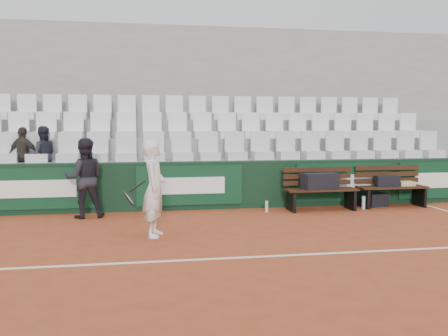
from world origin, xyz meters
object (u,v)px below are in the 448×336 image
(ball_kid, at_px, (84,178))
(bench_right, at_px, (392,197))
(sports_bag_right, at_px, (387,181))
(bench_left, at_px, (321,199))
(sports_bag_left, at_px, (320,181))
(spectator_b, at_px, (23,134))
(water_bottle_near, at_px, (267,206))
(spectator_c, at_px, (42,133))
(sports_bag_ground, at_px, (376,200))
(tennis_player, at_px, (154,188))
(water_bottle_far, at_px, (363,203))

(ball_kid, bearing_deg, bench_right, 174.20)
(sports_bag_right, bearing_deg, bench_left, -175.15)
(bench_right, relative_size, ball_kid, 0.98)
(sports_bag_left, relative_size, spectator_b, 0.64)
(sports_bag_right, distance_m, ball_kid, 6.31)
(bench_left, relative_size, water_bottle_near, 6.55)
(water_bottle_near, bearing_deg, spectator_c, 165.74)
(bench_right, height_order, ball_kid, ball_kid)
(sports_bag_ground, distance_m, spectator_c, 7.28)
(sports_bag_ground, distance_m, tennis_player, 5.36)
(tennis_player, height_order, spectator_b, spectator_b)
(ball_kid, bearing_deg, water_bottle_near, 172.77)
(spectator_c, bearing_deg, bench_left, 156.48)
(bench_left, relative_size, spectator_b, 1.27)
(sports_bag_left, xyz_separation_m, ball_kid, (-4.73, 0.02, 0.15))
(sports_bag_right, distance_m, sports_bag_ground, 0.48)
(bench_right, distance_m, ball_kid, 6.45)
(sports_bag_right, bearing_deg, sports_bag_ground, 143.94)
(water_bottle_near, relative_size, ball_kid, 0.15)
(water_bottle_near, xyz_separation_m, tennis_player, (-2.34, -1.83, 0.66))
(bench_left, height_order, sports_bag_right, sports_bag_right)
(sports_bag_right, xyz_separation_m, ball_kid, (-6.31, -0.13, 0.20))
(spectator_c, bearing_deg, bench_right, 160.02)
(sports_bag_left, relative_size, sports_bag_ground, 1.66)
(bench_left, distance_m, spectator_c, 5.98)
(water_bottle_near, bearing_deg, water_bottle_far, -0.35)
(sports_bag_right, distance_m, water_bottle_near, 2.76)
(bench_right, bearing_deg, tennis_player, -159.07)
(ball_kid, relative_size, spectator_c, 1.27)
(bench_right, height_order, spectator_c, spectator_c)
(sports_bag_left, xyz_separation_m, sports_bag_right, (1.58, 0.14, -0.05))
(water_bottle_near, bearing_deg, sports_bag_left, 0.08)
(bench_left, height_order, ball_kid, ball_kid)
(bench_right, height_order, tennis_player, tennis_player)
(bench_right, relative_size, sports_bag_left, 1.98)
(sports_bag_right, height_order, ball_kid, ball_kid)
(sports_bag_left, xyz_separation_m, sports_bag_ground, (1.41, 0.27, -0.47))
(bench_left, distance_m, bench_right, 1.68)
(bench_left, xyz_separation_m, water_bottle_far, (0.94, -0.02, -0.09))
(sports_bag_left, relative_size, ball_kid, 0.50)
(tennis_player, bearing_deg, water_bottle_near, 38.13)
(bench_right, bearing_deg, water_bottle_near, -177.05)
(sports_bag_left, bearing_deg, sports_bag_ground, 10.78)
(water_bottle_far, relative_size, spectator_b, 0.23)
(bench_left, xyz_separation_m, water_bottle_near, (-1.17, -0.01, -0.11))
(sports_bag_left, height_order, sports_bag_ground, sports_bag_left)
(sports_bag_right, relative_size, water_bottle_far, 1.81)
(sports_bag_right, bearing_deg, sports_bag_left, -174.88)
(bench_left, relative_size, ball_kid, 0.98)
(water_bottle_near, height_order, spectator_b, spectator_b)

